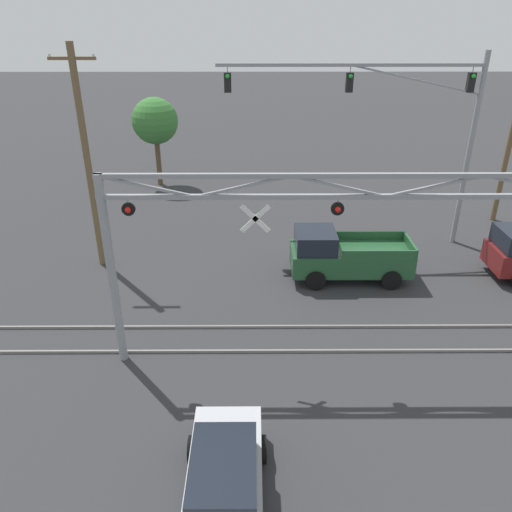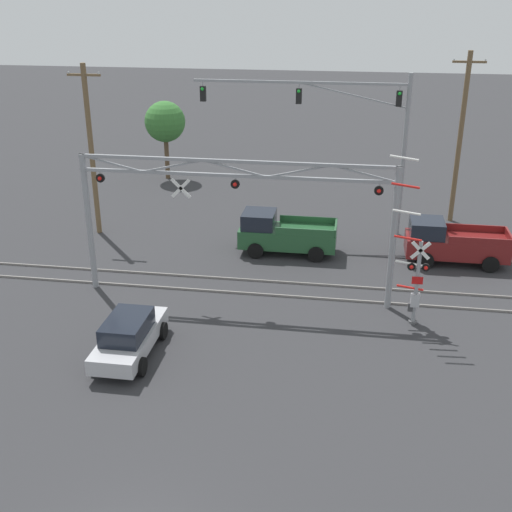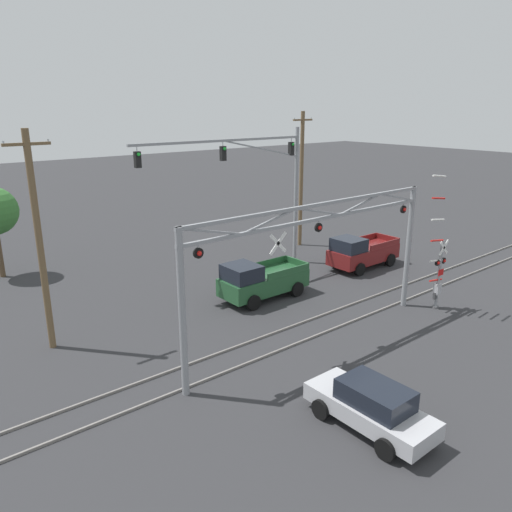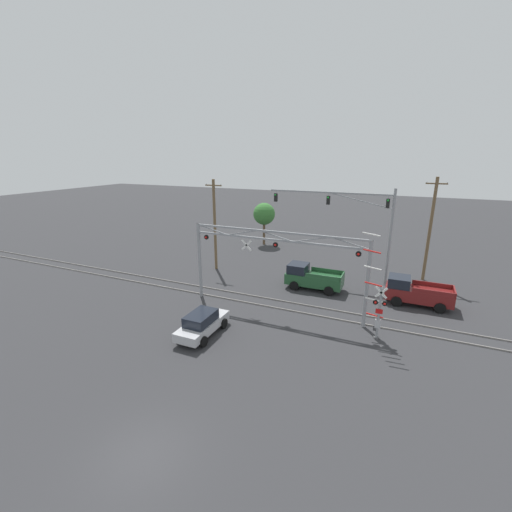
{
  "view_description": "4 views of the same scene",
  "coord_description": "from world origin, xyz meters",
  "views": [
    {
      "loc": [
        -2.38,
        1.47,
        10.26
      ],
      "look_at": [
        -2.3,
        16.17,
        3.01
      ],
      "focal_mm": 35.0,
      "sensor_mm": 36.0,
      "label": 1
    },
    {
      "loc": [
        4.89,
        -10.68,
        12.8
      ],
      "look_at": [
        0.93,
        14.39,
        2.16
      ],
      "focal_mm": 45.0,
      "sensor_mm": 36.0,
      "label": 2
    },
    {
      "loc": [
        -14.74,
        0.74,
        10.09
      ],
      "look_at": [
        -0.79,
        17.84,
        3.4
      ],
      "focal_mm": 35.0,
      "sensor_mm": 36.0,
      "label": 3
    },
    {
      "loc": [
        8.51,
        -8.06,
        11.61
      ],
      "look_at": [
        -2.15,
        16.02,
        3.75
      ],
      "focal_mm": 24.0,
      "sensor_mm": 36.0,
      "label": 4
    }
  ],
  "objects": [
    {
      "name": "rail_track_near",
      "position": [
        0.0,
        14.98,
        0.05
      ],
      "size": [
        80.0,
        0.08,
        0.1
      ],
      "primitive_type": "cube",
      "color": "gray",
      "rests_on": "ground_plane"
    },
    {
      "name": "rail_track_far",
      "position": [
        0.0,
        16.41,
        0.05
      ],
      "size": [
        80.0,
        0.08,
        0.1
      ],
      "primitive_type": "cube",
      "color": "gray",
      "rests_on": "ground_plane"
    },
    {
      "name": "crossing_gantry",
      "position": [
        -0.01,
        14.7,
        4.29
      ],
      "size": [
        13.57,
        0.29,
        6.26
      ],
      "color": "gray",
      "rests_on": "ground_plane"
    },
    {
      "name": "traffic_signal_span",
      "position": [
        4.82,
        23.85,
        6.06
      ],
      "size": [
        11.54,
        0.39,
        8.8
      ],
      "color": "gray",
      "rests_on": "ground_plane"
    },
    {
      "name": "pickup_truck_lead",
      "position": [
        1.42,
        20.18,
        1.04
      ],
      "size": [
        4.97,
        2.24,
        2.16
      ],
      "color": "#23512D",
      "rests_on": "ground_plane"
    },
    {
      "name": "sedan_waiting",
      "position": [
        -3.05,
        9.2,
        0.82
      ],
      "size": [
        1.96,
        4.37,
        1.61
      ],
      "color": "#B7B7BC",
      "rests_on": "ground_plane"
    },
    {
      "name": "utility_pole_left",
      "position": [
        -9.19,
        21.54,
        4.77
      ],
      "size": [
        1.8,
        0.28,
        9.25
      ],
      "color": "brown",
      "rests_on": "ground_plane"
    },
    {
      "name": "background_tree_beyond_span",
      "position": [
        -8.49,
        32.98,
        4.07
      ],
      "size": [
        2.86,
        2.86,
        5.53
      ],
      "color": "brown",
      "rests_on": "ground_plane"
    }
  ]
}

